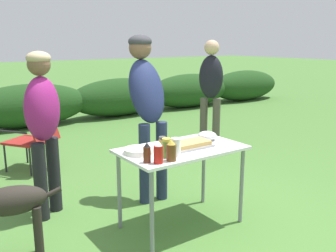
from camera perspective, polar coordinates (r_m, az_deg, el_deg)
The scene contains 17 objects.
ground_plane at distance 3.59m, azimuth 2.01°, elevation -14.77°, with size 60.00×60.00×0.00m, color #477533.
shrub_hedge at distance 7.86m, azimuth -20.35°, elevation 2.95°, with size 14.40×0.90×0.85m.
folding_table at distance 3.33m, azimuth 2.10°, elevation -4.62°, with size 1.10×0.64×0.74m.
food_tray at distance 3.31m, azimuth 3.16°, elevation -2.88°, with size 0.43×0.22×0.06m.
plate_stack at distance 3.16m, azimuth -4.52°, elevation -3.79°, with size 0.25×0.25×0.04m, color white.
mixing_bowl at distance 3.58m, azimuth 6.00°, elevation -1.47°, with size 0.18×0.18×0.08m, color silver.
paper_cup_stack at distance 3.05m, azimuth 1.20°, elevation -3.25°, with size 0.08×0.08×0.15m, color white.
relish_jar at distance 3.03m, azimuth -0.23°, elevation -3.38°, with size 0.08×0.08×0.16m.
ketchup_bottle at distance 2.88m, azimuth -1.49°, elevation -4.07°, with size 0.07×0.07×0.18m.
spice_jar at distance 3.16m, azimuth -0.86°, elevation -2.87°, with size 0.06×0.06×0.14m.
beer_bottle at distance 2.94m, azimuth 0.52°, elevation -3.79°, with size 0.08×0.08×0.17m.
bbq_sauce_bottle at distance 2.90m, azimuth -3.22°, elevation -4.12°, with size 0.06×0.06×0.16m.
standing_person_in_gray_fleece at distance 3.88m, azimuth -3.25°, elevation 4.35°, with size 0.40×0.52×1.73m.
standing_person_in_olive_jacket at distance 5.76m, azimuth 6.54°, elevation 6.27°, with size 0.42×0.45×1.68m.
standing_person_in_navy_coat at distance 3.65m, azimuth -18.52°, elevation 1.10°, with size 0.48×0.46×1.58m.
dog at distance 3.07m, azimuth -23.47°, elevation -11.20°, with size 0.79×0.31×0.67m.
camp_chair_near_hedge at distance 5.14m, azimuth -19.82°, elevation -1.38°, with size 0.71×0.75×0.83m.
Camera 1 is at (-1.92, -2.54, 1.66)m, focal length 40.00 mm.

